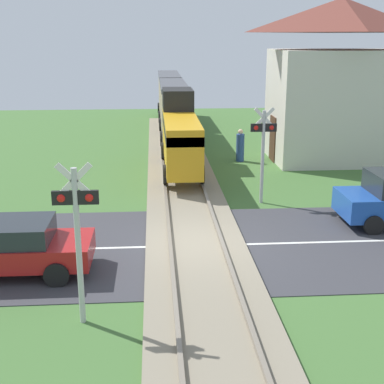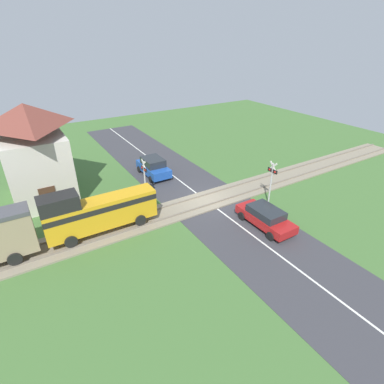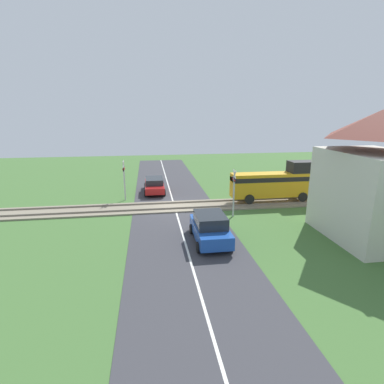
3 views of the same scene
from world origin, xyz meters
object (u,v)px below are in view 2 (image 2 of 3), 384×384
Objects in this scene: car_near_crossing at (265,217)px; crossing_signal_west_approach at (272,177)px; crossing_signal_east_approach at (144,175)px; station_building at (35,155)px; pedestrian_by_station at (55,214)px; car_far_side at (153,167)px.

car_near_crossing is 3.64m from crossing_signal_west_approach.
crossing_signal_east_approach is (5.30, 7.92, 0.00)m from crossing_signal_west_approach.
crossing_signal_east_approach is (7.50, 5.40, 1.43)m from car_near_crossing.
car_near_crossing is 9.36m from crossing_signal_east_approach.
crossing_signal_east_approach is 8.31m from station_building.
car_near_crossing is 2.80× the size of pedestrian_by_station.
car_near_crossing is 14.33m from pedestrian_by_station.
station_building is at bearing 0.60° from pedestrian_by_station.
car_far_side is 1.19× the size of crossing_signal_east_approach.
crossing_signal_west_approach is at bearing -149.90° from car_far_side.
station_building is (4.76, 6.66, 1.43)m from crossing_signal_east_approach.
car_near_crossing is 11.88m from car_far_side.
pedestrian_by_station reaches higher than car_near_crossing.
crossing_signal_east_approach reaches higher than car_near_crossing.
pedestrian_by_station is at bearing -179.40° from station_building.
car_far_side is at bearing -32.12° from crossing_signal_east_approach.
car_far_side reaches higher than car_near_crossing.
car_far_side is 1.19× the size of crossing_signal_west_approach.
crossing_signal_west_approach and crossing_signal_east_approach have the same top height.
pedestrian_by_station is (7.80, 12.02, -0.03)m from car_near_crossing.
car_far_side is (11.52, 2.88, 0.13)m from car_near_crossing.
crossing_signal_east_approach reaches higher than car_far_side.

